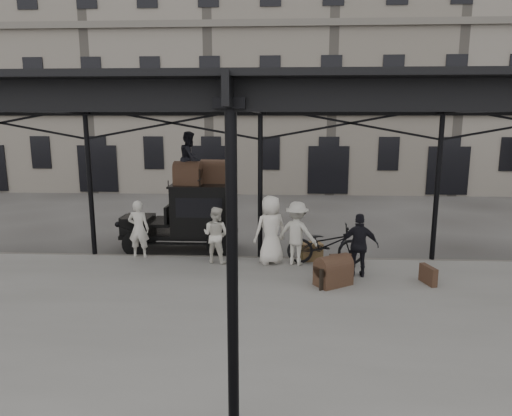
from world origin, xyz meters
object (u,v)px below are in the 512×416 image
(porter_left, at_px, (139,229))
(steamer_trunk_platform, at_px, (333,273))
(porter_official, at_px, (359,245))
(steamer_trunk_roof_near, at_px, (188,175))
(taxi, at_px, (193,214))
(bicycle, at_px, (325,244))

(porter_left, height_order, steamer_trunk_platform, porter_left)
(porter_official, relative_size, steamer_trunk_roof_near, 2.03)
(porter_left, bearing_deg, steamer_trunk_platform, 162.04)
(taxi, height_order, porter_official, taxi)
(steamer_trunk_roof_near, relative_size, steamer_trunk_platform, 0.95)
(taxi, bearing_deg, steamer_trunk_platform, -38.46)
(porter_official, xyz_separation_m, steamer_trunk_roof_near, (-4.87, 2.31, 1.50))
(steamer_trunk_platform, bearing_deg, porter_official, 9.80)
(porter_official, bearing_deg, bicycle, -46.33)
(porter_official, bearing_deg, steamer_trunk_platform, 48.67)
(bicycle, bearing_deg, porter_left, 88.08)
(steamer_trunk_roof_near, bearing_deg, taxi, 77.98)
(steamer_trunk_platform, bearing_deg, steamer_trunk_roof_near, 111.30)
(porter_left, distance_m, steamer_trunk_roof_near, 2.19)
(porter_left, height_order, porter_official, porter_left)
(taxi, xyz_separation_m, bicycle, (4.02, -1.57, -0.49))
(taxi, xyz_separation_m, steamer_trunk_roof_near, (-0.08, -0.25, 1.28))
(bicycle, distance_m, steamer_trunk_platform, 1.67)
(steamer_trunk_platform, bearing_deg, porter_left, 126.60)
(taxi, height_order, porter_left, taxi)
(porter_official, relative_size, steamer_trunk_platform, 1.93)
(bicycle, bearing_deg, porter_official, -140.18)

